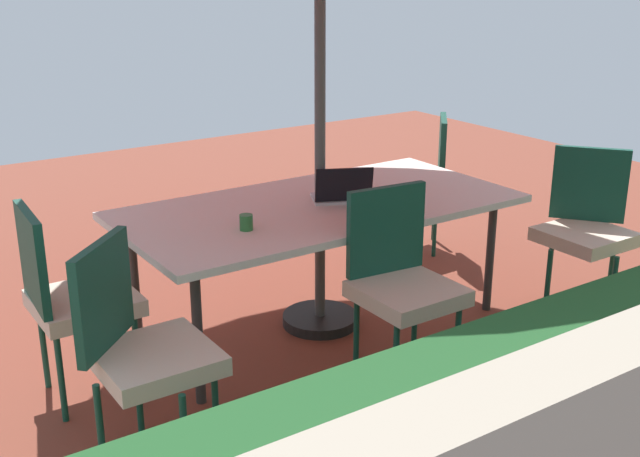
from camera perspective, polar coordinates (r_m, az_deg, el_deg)
The scene contains 9 objects.
ground_plane at distance 4.71m, azimuth -0.00°, elevation -6.98°, with size 10.00×10.00×0.02m, color brown.
dining_table at distance 4.45m, azimuth -0.00°, elevation 1.26°, with size 2.23×1.10×0.74m.
chair_east at distance 3.91m, azimuth -17.54°, elevation -4.45°, with size 0.47×0.46×0.98m.
chair_north at distance 3.93m, azimuth 5.83°, elevation -3.51°, with size 0.47×0.48×0.98m.
chair_southwest at distance 5.80m, azimuth 7.23°, elevation 3.81°, with size 0.59×0.58×0.98m.
chair_northeast at distance 3.34m, azimuth -12.78°, elevation -8.10°, with size 0.59×0.59×0.98m.
chair_northwest at distance 4.96m, azimuth 18.58°, elevation 0.35°, with size 0.58×0.58×0.98m.
laptop at distance 4.46m, azimuth 1.58°, elevation 2.56°, with size 0.39×0.36×0.21m.
cup at distance 4.00m, azimuth -5.33°, elevation 0.45°, with size 0.07×0.07×0.08m, color #286B33.
Camera 1 is at (2.37, 3.52, 2.04)m, focal length 44.49 mm.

